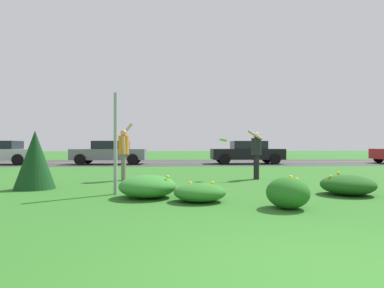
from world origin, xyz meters
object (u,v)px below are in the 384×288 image
person_catcher_dark_shirt (256,151)px  frisbee_lime (223,140)px  person_thrower_orange_shirt (124,150)px  car_gray_center_right (110,152)px  car_black_center_left (247,152)px  sign_post_near_path (115,143)px

person_catcher_dark_shirt → frisbee_lime: bearing=-173.6°
person_thrower_orange_shirt → car_gray_center_right: size_ratio=0.43×
person_thrower_orange_shirt → car_gray_center_right: 10.16m
person_thrower_orange_shirt → car_black_center_left: size_ratio=0.43×
sign_post_near_path → person_thrower_orange_shirt: 3.17m
sign_post_near_path → person_thrower_orange_shirt: sign_post_near_path is taller
person_catcher_dark_shirt → car_black_center_left: bearing=79.2°
sign_post_near_path → person_thrower_orange_shirt: size_ratio=1.25×
car_gray_center_right → person_catcher_dark_shirt: bearing=-54.9°
person_catcher_dark_shirt → car_black_center_left: (1.85, 9.68, -0.23)m
car_black_center_left → car_gray_center_right: same height
frisbee_lime → car_gray_center_right: bearing=120.0°
person_catcher_dark_shirt → car_gray_center_right: 11.84m
car_black_center_left → sign_post_near_path: bearing=-114.9°
car_black_center_left → car_gray_center_right: (-8.66, 0.00, 0.00)m
sign_post_near_path → car_black_center_left: 14.38m
sign_post_near_path → frisbee_lime: sign_post_near_path is taller
person_thrower_orange_shirt → car_black_center_left: 11.74m
person_thrower_orange_shirt → person_catcher_dark_shirt: (4.48, 0.20, -0.05)m
person_catcher_dark_shirt → car_black_center_left: person_catcher_dark_shirt is taller
sign_post_near_path → car_gray_center_right: (-2.60, 13.03, -0.46)m
car_black_center_left → car_gray_center_right: size_ratio=1.00×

